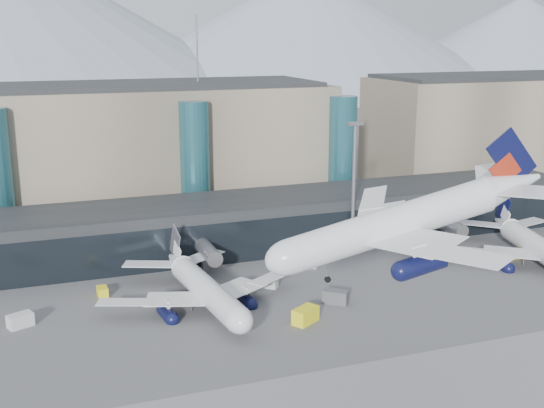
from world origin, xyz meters
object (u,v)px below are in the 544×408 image
Objects in this scene: jet_parked_right at (532,237)px; veh_h at (305,315)px; jet_parked_mid at (200,278)px; veh_a at (20,320)px; veh_c at (336,297)px; hero_jet at (417,210)px; veh_d at (312,263)px; lightmast_mid at (354,180)px; veh_g at (270,283)px; veh_e at (515,255)px; veh_b at (102,291)px.

veh_h is (-51.26, -12.12, -3.36)m from jet_parked_right.
veh_a is (-27.08, -0.02, -3.24)m from jet_parked_mid.
jet_parked_mid is at bearing -161.67° from veh_c.
jet_parked_mid is at bearing 119.05° from hero_jet.
veh_c reaches higher than veh_a.
jet_parked_right is 9.52× the size of veh_c.
jet_parked_mid reaches higher than veh_d.
lightmast_mid is 9.98× the size of veh_g.
veh_e is (62.07, 1.04, -3.51)m from jet_parked_mid.
lightmast_mid reaches higher than veh_b.
veh_a is at bearing 145.27° from hero_jet.
jet_parked_right is at bearing -96.95° from jet_parked_mid.
veh_c is at bearing 113.20° from jet_parked_right.
veh_h reaches higher than veh_e.
veh_e is at bearing 46.61° from hero_jet.
veh_g is at bearing -85.31° from jet_parked_mid.
jet_parked_right reaches higher than veh_g.
lightmast_mid reaches higher than jet_parked_mid.
veh_d is 0.96× the size of veh_e.
jet_parked_right is at bearing 38.18° from veh_g.
veh_g is (-7.53, 10.05, -0.34)m from veh_c.
jet_parked_right is (29.44, -16.38, -9.90)m from lightmast_mid.
veh_e is at bearing -22.50° from veh_a.
hero_jet is 8.04× the size of veh_h.
jet_parked_mid reaches higher than veh_h.
veh_c is at bearing -32.27° from veh_a.
jet_parked_right reaches higher than veh_b.
veh_e is 49.35m from veh_g.
veh_c is (-43.84, -6.81, -3.43)m from jet_parked_right.
hero_jet is 60.97m from veh_a.
veh_c is 9.13m from veh_h.
jet_parked_mid is (-34.67, -15.60, -10.19)m from lightmast_mid.
veh_b is 27.72m from veh_g.
veh_e reaches higher than veh_d.
veh_h is (27.21, -21.22, 0.42)m from veh_b.
lightmast_mid reaches higher than veh_h.
veh_a is at bearing 83.81° from jet_parked_mid.
veh_b is at bearing 97.76° from jet_parked_right.
veh_h is at bearing -127.44° from lightmast_mid.
lightmast_mid is 51.42m from veh_b.
lightmast_mid is 39.36m from jet_parked_mid.
veh_g is at bearing 100.76° from jet_parked_right.
jet_parked_right is (48.74, 36.96, -18.70)m from hero_jet.
veh_e is (-2.04, 1.83, -3.79)m from jet_parked_right.
veh_e is 51.16m from veh_h.
veh_e is (89.14, 1.07, -0.27)m from veh_a.
veh_g is (12.73, 2.46, -3.48)m from jet_parked_mid.
lightmast_mid is at bearing -42.57° from veh_d.
lightmast_mid is at bearing 20.50° from veh_h.
lightmast_mid is at bearing -72.02° from jet_parked_mid.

